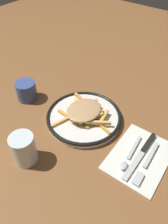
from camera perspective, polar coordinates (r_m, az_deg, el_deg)
name	(u,v)px	position (r m, az deg, el deg)	size (l,w,h in m)	color
ground_plane	(84,119)	(0.81, 0.00, -2.01)	(2.60, 2.60, 0.00)	brown
plate	(84,117)	(0.80, 0.00, -1.32)	(0.28, 0.28, 0.03)	silver
fries_heap	(85,111)	(0.78, 0.16, 0.18)	(0.23, 0.20, 0.04)	gold
napkin	(140,156)	(0.72, 14.60, -11.32)	(0.17, 0.23, 0.01)	silver
fork	(147,162)	(0.70, 16.35, -12.74)	(0.03, 0.18, 0.01)	silver
knife	(143,151)	(0.72, 15.38, -9.93)	(0.02, 0.21, 0.01)	black
spoon	(128,158)	(0.70, 11.64, -11.89)	(0.03, 0.15, 0.01)	silver
water_glass	(24,149)	(0.68, -15.67, -9.45)	(0.07, 0.07, 0.10)	silver
coffee_mug	(26,90)	(0.91, -15.12, 5.54)	(0.11, 0.08, 0.08)	#3A4E91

